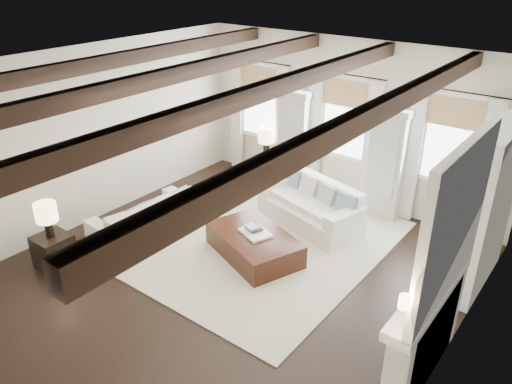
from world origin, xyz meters
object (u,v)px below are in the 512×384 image
Objects in this scene: sofa_back at (312,207)px; sofa_left at (147,223)px; side_table_back at (266,168)px; ottoman at (254,245)px; side_table_front at (54,250)px.

sofa_back is 2.99m from sofa_left.
sofa_left is 3.18× the size of side_table_back.
sofa_back reaches higher than ottoman.
ottoman is at bearing -96.75° from sofa_back.
ottoman is at bearing 42.01° from side_table_front.
sofa_back reaches higher than side_table_back.
ottoman is at bearing -57.34° from side_table_back.
side_table_front is at bearing -117.35° from ottoman.
sofa_back is 1.10× the size of sofa_left.
sofa_back is at bearing -29.52° from side_table_back.
sofa_left is at bearing -137.44° from ottoman.
sofa_left is 1.21× the size of ottoman.
sofa_left is at bearing -131.43° from sofa_back.
side_table_back is (-1.81, 1.02, -0.03)m from sofa_back.
side_table_back is at bearing 87.04° from sofa_left.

